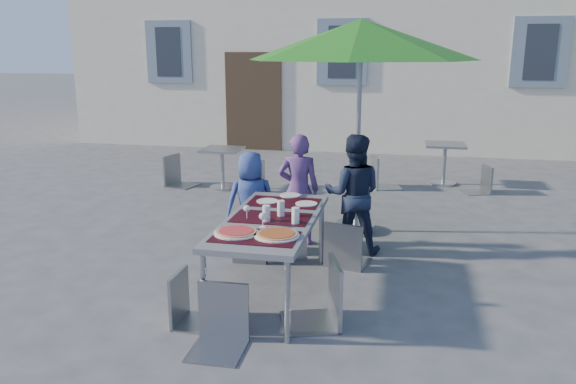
% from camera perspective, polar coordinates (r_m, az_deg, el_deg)
% --- Properties ---
extents(ground, '(90.00, 90.00, 0.00)m').
position_cam_1_polar(ground, '(5.64, -4.07, -9.27)').
color(ground, '#4A4A4C').
rests_on(ground, ground).
extents(dining_table, '(0.80, 1.85, 0.76)m').
position_cam_1_polar(dining_table, '(5.16, -1.75, -3.23)').
color(dining_table, '#4D4E53').
rests_on(dining_table, ground).
extents(pizza_near_left, '(0.38, 0.38, 0.03)m').
position_cam_1_polar(pizza_near_left, '(4.72, -5.29, -4.06)').
color(pizza_near_left, white).
rests_on(pizza_near_left, dining_table).
extents(pizza_near_right, '(0.38, 0.38, 0.03)m').
position_cam_1_polar(pizza_near_right, '(4.64, -1.15, -4.33)').
color(pizza_near_right, white).
rests_on(pizza_near_right, dining_table).
extents(glassware, '(0.53, 0.42, 0.15)m').
position_cam_1_polar(glassware, '(5.03, -1.27, -2.11)').
color(glassware, silver).
rests_on(glassware, dining_table).
extents(place_settings, '(0.66, 0.51, 0.01)m').
position_cam_1_polar(place_settings, '(5.72, 0.03, -0.80)').
color(place_settings, white).
rests_on(place_settings, dining_table).
extents(child_0, '(0.67, 0.56, 1.16)m').
position_cam_1_polar(child_0, '(6.33, -3.77, -1.05)').
color(child_0, '#33478D').
rests_on(child_0, ground).
extents(child_1, '(0.52, 0.38, 1.32)m').
position_cam_1_polar(child_1, '(6.56, 1.09, 0.23)').
color(child_1, '#653E7E').
rests_on(child_1, ground).
extents(child_2, '(0.68, 0.42, 1.35)m').
position_cam_1_polar(child_2, '(6.33, 6.63, -0.20)').
color(child_2, '#1A223A').
rests_on(child_2, ground).
extents(chair_0, '(0.39, 0.40, 0.84)m').
position_cam_1_polar(chair_0, '(6.05, -3.84, -2.70)').
color(chair_0, gray).
rests_on(chair_0, ground).
extents(chair_1, '(0.58, 0.58, 0.98)m').
position_cam_1_polar(chair_1, '(6.08, -0.30, -1.71)').
color(chair_1, gray).
rests_on(chair_1, ground).
extents(chair_2, '(0.50, 0.50, 0.95)m').
position_cam_1_polar(chair_2, '(5.90, 5.97, -2.50)').
color(chair_2, gray).
rests_on(chair_2, ground).
extents(chair_3, '(0.38, 0.38, 0.85)m').
position_cam_1_polar(chair_3, '(4.75, -10.15, -7.67)').
color(chair_3, gray).
rests_on(chair_3, ground).
extents(chair_4, '(0.59, 0.58, 1.04)m').
position_cam_1_polar(chair_4, '(4.64, 3.60, -6.39)').
color(chair_4, '#94999F').
rests_on(chair_4, ground).
extents(chair_5, '(0.42, 0.42, 0.93)m').
position_cam_1_polar(chair_5, '(4.34, -7.05, -8.94)').
color(chair_5, gray).
rests_on(chair_5, ground).
extents(patio_umbrella, '(2.75, 2.75, 2.60)m').
position_cam_1_polar(patio_umbrella, '(6.89, 7.44, 14.96)').
color(patio_umbrella, '#B2B5BA').
rests_on(patio_umbrella, ground).
extents(cafe_table_0, '(0.63, 0.63, 0.67)m').
position_cam_1_polar(cafe_table_0, '(9.35, -6.69, 2.97)').
color(cafe_table_0, '#B2B5BA').
rests_on(cafe_table_0, ground).
extents(bg_chair_l_0, '(0.54, 0.53, 0.99)m').
position_cam_1_polar(bg_chair_l_0, '(9.64, -11.30, 4.03)').
color(bg_chair_l_0, gray).
rests_on(bg_chair_l_0, ground).
extents(bg_chair_r_0, '(0.57, 0.57, 0.99)m').
position_cam_1_polar(bg_chair_r_0, '(8.97, -3.82, 3.52)').
color(bg_chair_r_0, '#92999E').
rests_on(bg_chair_r_0, ground).
extents(cafe_table_1, '(0.66, 0.66, 0.71)m').
position_cam_1_polar(cafe_table_1, '(9.94, 15.63, 3.39)').
color(cafe_table_1, '#B2B5BA').
rests_on(cafe_table_1, ground).
extents(bg_chair_l_1, '(0.57, 0.56, 1.01)m').
position_cam_1_polar(bg_chair_l_1, '(9.43, 9.50, 3.97)').
color(bg_chair_l_1, '#8F949A').
rests_on(bg_chair_l_1, ground).
extents(bg_chair_r_1, '(0.48, 0.47, 0.85)m').
position_cam_1_polar(bg_chair_r_1, '(9.50, 19.18, 2.80)').
color(bg_chair_r_1, gray).
rests_on(bg_chair_r_1, ground).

